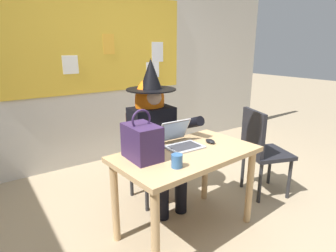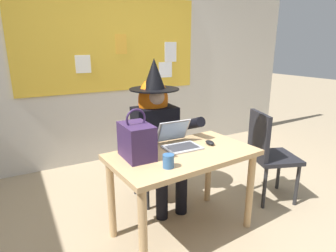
# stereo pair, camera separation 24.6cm
# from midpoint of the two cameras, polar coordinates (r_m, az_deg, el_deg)

# --- Properties ---
(ground_plane) EXTENTS (24.00, 24.00, 0.00)m
(ground_plane) POSITION_cam_midpoint_polar(r_m,az_deg,el_deg) (2.61, 8.11, -20.32)
(ground_plane) COLOR tan
(wall_back_bulletin) EXTENTS (6.06, 2.11, 2.83)m
(wall_back_bulletin) POSITION_cam_midpoint_polar(r_m,az_deg,el_deg) (3.85, -9.52, 14.17)
(wall_back_bulletin) COLOR beige
(wall_back_bulletin) RESTS_ON ground
(desk_main) EXTENTS (1.20, 0.74, 0.72)m
(desk_main) POSITION_cam_midpoint_polar(r_m,az_deg,el_deg) (2.29, 6.15, -7.90)
(desk_main) COLOR tan
(desk_main) RESTS_ON ground
(chair_at_desk) EXTENTS (0.44, 0.44, 0.89)m
(chair_at_desk) POSITION_cam_midpoint_polar(r_m,az_deg,el_deg) (2.90, -0.66, -4.97)
(chair_at_desk) COLOR #4C1E19
(chair_at_desk) RESTS_ON ground
(person_costumed) EXTENTS (0.62, 0.71, 1.42)m
(person_costumed) POSITION_cam_midpoint_polar(r_m,az_deg,el_deg) (2.71, 0.41, -0.13)
(person_costumed) COLOR black
(person_costumed) RESTS_ON ground
(laptop) EXTENTS (0.30, 0.32, 0.21)m
(laptop) POSITION_cam_midpoint_polar(r_m,az_deg,el_deg) (2.36, 5.14, -3.07)
(laptop) COLOR #B7B7BC
(laptop) RESTS_ON desk_main
(computer_mouse) EXTENTS (0.07, 0.11, 0.03)m
(computer_mouse) POSITION_cam_midpoint_polar(r_m,az_deg,el_deg) (2.44, 11.34, -3.37)
(computer_mouse) COLOR black
(computer_mouse) RESTS_ON desk_main
(handbag) EXTENTS (0.20, 0.30, 0.38)m
(handbag) POSITION_cam_midpoint_polar(r_m,az_deg,el_deg) (2.09, -3.04, -3.02)
(handbag) COLOR #38234C
(handbag) RESTS_ON desk_main
(coffee_mug) EXTENTS (0.08, 0.08, 0.09)m
(coffee_mug) POSITION_cam_midpoint_polar(r_m,az_deg,el_deg) (1.95, 3.70, -7.17)
(coffee_mug) COLOR #336099
(coffee_mug) RESTS_ON desk_main
(chair_extra_corner) EXTENTS (0.54, 0.54, 0.92)m
(chair_extra_corner) POSITION_cam_midpoint_polar(r_m,az_deg,el_deg) (3.03, 21.74, -4.81)
(chair_extra_corner) COLOR black
(chair_extra_corner) RESTS_ON ground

